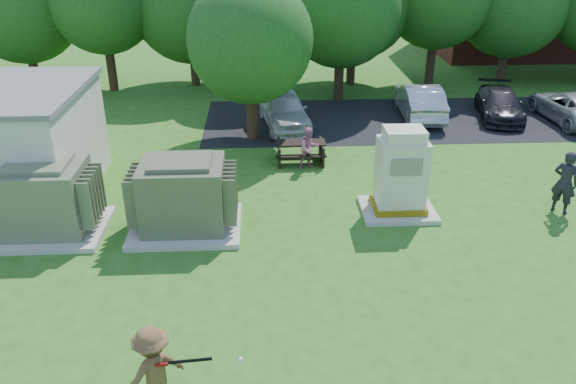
{
  "coord_description": "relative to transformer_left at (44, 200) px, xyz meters",
  "views": [
    {
      "loc": [
        -0.66,
        -9.18,
        7.74
      ],
      "look_at": [
        0.0,
        4.0,
        1.3
      ],
      "focal_mm": 35.0,
      "sensor_mm": 36.0,
      "label": 1
    }
  ],
  "objects": [
    {
      "name": "ground",
      "position": [
        6.5,
        -4.5,
        -0.97
      ],
      "size": [
        120.0,
        120.0,
        0.0
      ],
      "primitive_type": "plane",
      "color": "#2D6619",
      "rests_on": "ground"
    },
    {
      "name": "parking_strip",
      "position": [
        13.5,
        9.0,
        -0.96
      ],
      "size": [
        20.0,
        6.0,
        0.01
      ],
      "primitive_type": "cube",
      "color": "#232326",
      "rests_on": "ground"
    },
    {
      "name": "transformer_left",
      "position": [
        0.0,
        0.0,
        0.0
      ],
      "size": [
        3.0,
        2.4,
        2.07
      ],
      "color": "beige",
      "rests_on": "ground"
    },
    {
      "name": "transformer_right",
      "position": [
        3.7,
        0.0,
        0.0
      ],
      "size": [
        3.0,
        2.4,
        2.07
      ],
      "color": "beige",
      "rests_on": "ground"
    },
    {
      "name": "generator_cabinet",
      "position": [
        9.77,
        0.67,
        0.16
      ],
      "size": [
        2.11,
        1.73,
        2.57
      ],
      "color": "beige",
      "rests_on": "ground"
    },
    {
      "name": "picnic_table",
      "position": [
        7.19,
        4.6,
        -0.51
      ],
      "size": [
        1.73,
        1.3,
        0.74
      ],
      "color": "black",
      "rests_on": "ground"
    },
    {
      "name": "batter",
      "position": [
        3.93,
        -6.37,
        -0.11
      ],
      "size": [
        1.28,
        1.17,
        1.73
      ],
      "primitive_type": "imported",
      "rotation": [
        0.0,
        0.0,
        3.77
      ],
      "color": "brown",
      "rests_on": "ground"
    },
    {
      "name": "person_by_generator",
      "position": [
        14.5,
        0.46,
        -0.02
      ],
      "size": [
        0.81,
        0.81,
        1.89
      ],
      "primitive_type": "imported",
      "rotation": [
        0.0,
        0.0,
        2.36
      ],
      "color": "black",
      "rests_on": "ground"
    },
    {
      "name": "person_at_picnic",
      "position": [
        7.44,
        4.03,
        -0.24
      ],
      "size": [
        0.85,
        0.76,
        1.45
      ],
      "primitive_type": "imported",
      "rotation": [
        0.0,
        0.0,
        0.36
      ],
      "color": "#CB6B94",
      "rests_on": "ground"
    },
    {
      "name": "car_white",
      "position": [
        6.79,
        8.43,
        -0.26
      ],
      "size": [
        2.28,
        4.39,
        1.43
      ],
      "primitive_type": "imported",
      "rotation": [
        0.0,
        0.0,
        0.15
      ],
      "color": "silver",
      "rests_on": "ground"
    },
    {
      "name": "car_silver_a",
      "position": [
        12.64,
        9.37,
        -0.24
      ],
      "size": [
        1.81,
        4.49,
        1.45
      ],
      "primitive_type": "imported",
      "rotation": [
        0.0,
        0.0,
        3.08
      ],
      "color": "silver",
      "rests_on": "ground"
    },
    {
      "name": "car_dark",
      "position": [
        16.06,
        9.08,
        -0.37
      ],
      "size": [
        2.56,
        4.42,
        1.2
      ],
      "primitive_type": "imported",
      "rotation": [
        0.0,
        0.0,
        -0.22
      ],
      "color": "black",
      "rests_on": "ground"
    },
    {
      "name": "car_silver_b",
      "position": [
        18.89,
        8.52,
        -0.35
      ],
      "size": [
        2.29,
        4.55,
        1.24
      ],
      "primitive_type": "imported",
      "rotation": [
        0.0,
        0.0,
        3.2
      ],
      "color": "#B6B6BB",
      "rests_on": "ground"
    },
    {
      "name": "batting_equipment",
      "position": [
        4.58,
        -6.49,
        0.17
      ],
      "size": [
        1.46,
        0.17,
        0.12
      ],
      "color": "black",
      "rests_on": "ground"
    },
    {
      "name": "tree_row",
      "position": [
        8.25,
        14.0,
        3.18
      ],
      "size": [
        41.3,
        13.3,
        7.3
      ],
      "color": "#47301E",
      "rests_on": "ground"
    }
  ]
}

